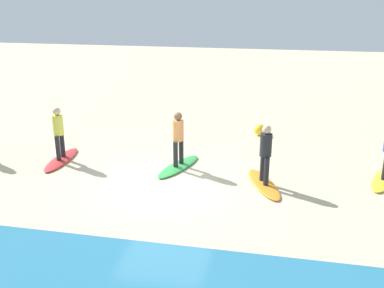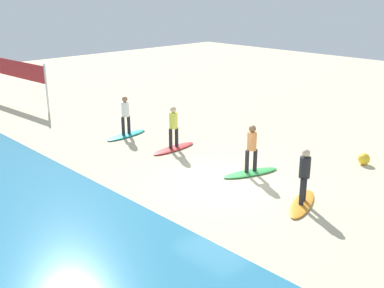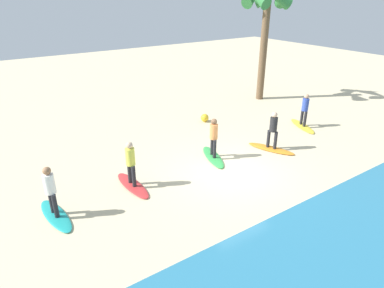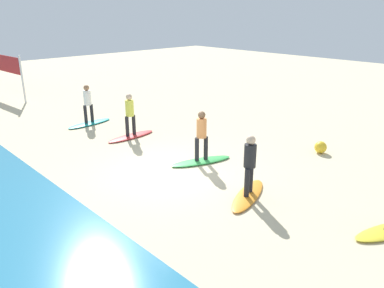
{
  "view_description": "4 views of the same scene",
  "coord_description": "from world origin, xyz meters",
  "px_view_note": "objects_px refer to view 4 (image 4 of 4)",
  "views": [
    {
      "loc": [
        -2.96,
        10.77,
        5.09
      ],
      "look_at": [
        -0.78,
        -0.0,
        1.24
      ],
      "focal_mm": 41.4,
      "sensor_mm": 36.0,
      "label": 1
    },
    {
      "loc": [
        -9.47,
        10.46,
        6.02
      ],
      "look_at": [
        1.05,
        0.38,
        1.18
      ],
      "focal_mm": 44.0,
      "sensor_mm": 36.0,
      "label": 2
    },
    {
      "loc": [
        7.63,
        8.6,
        6.34
      ],
      "look_at": [
        0.8,
        -1.48,
        0.79
      ],
      "focal_mm": 31.55,
      "sensor_mm": 36.0,
      "label": 3
    },
    {
      "loc": [
        -8.35,
        6.91,
        4.77
      ],
      "look_at": [
        -0.22,
        -0.75,
        0.8
      ],
      "focal_mm": 35.75,
      "sensor_mm": 36.0,
      "label": 4
    }
  ],
  "objects_px": {
    "surfboard_green": "(201,161)",
    "surfboard_teal": "(90,123)",
    "surfer_orange": "(250,161)",
    "surfer_red": "(130,112)",
    "beach_ball": "(321,147)",
    "surfboard_orange": "(248,195)",
    "surfer_teal": "(88,101)",
    "surfboard_red": "(131,136)",
    "surfer_green": "(202,132)"
  },
  "relations": [
    {
      "from": "surfer_green",
      "to": "surfboard_teal",
      "type": "relative_size",
      "value": 0.78
    },
    {
      "from": "surfboard_red",
      "to": "beach_ball",
      "type": "xyz_separation_m",
      "value": [
        -5.95,
        -3.82,
        0.17
      ]
    },
    {
      "from": "surfer_green",
      "to": "surfer_teal",
      "type": "height_order",
      "value": "same"
    },
    {
      "from": "surfboard_orange",
      "to": "surfer_teal",
      "type": "bearing_deg",
      "value": -113.66
    },
    {
      "from": "surfer_green",
      "to": "surfer_teal",
      "type": "distance_m",
      "value": 6.46
    },
    {
      "from": "surfboard_teal",
      "to": "beach_ball",
      "type": "xyz_separation_m",
      "value": [
        -8.67,
        -4.12,
        0.17
      ]
    },
    {
      "from": "surfer_red",
      "to": "surfer_orange",
      "type": "bearing_deg",
      "value": 174.51
    },
    {
      "from": "surfboard_orange",
      "to": "surfer_red",
      "type": "distance_m",
      "value": 6.42
    },
    {
      "from": "surfboard_orange",
      "to": "surfboard_red",
      "type": "xyz_separation_m",
      "value": [
        6.31,
        -0.61,
        0.0
      ]
    },
    {
      "from": "surfer_green",
      "to": "beach_ball",
      "type": "height_order",
      "value": "surfer_green"
    },
    {
      "from": "surfboard_orange",
      "to": "surfer_green",
      "type": "height_order",
      "value": "surfer_green"
    },
    {
      "from": "surfboard_teal",
      "to": "beach_ball",
      "type": "relative_size",
      "value": 5.0
    },
    {
      "from": "surfboard_orange",
      "to": "surfer_red",
      "type": "relative_size",
      "value": 1.28
    },
    {
      "from": "surfboard_green",
      "to": "surfer_teal",
      "type": "bearing_deg",
      "value": -66.95
    },
    {
      "from": "surfer_red",
      "to": "surfboard_teal",
      "type": "relative_size",
      "value": 0.78
    },
    {
      "from": "surfboard_orange",
      "to": "surfer_orange",
      "type": "height_order",
      "value": "surfer_orange"
    },
    {
      "from": "surfer_red",
      "to": "beach_ball",
      "type": "distance_m",
      "value": 7.12
    },
    {
      "from": "surfer_green",
      "to": "surfboard_green",
      "type": "bearing_deg",
      "value": 90.0
    },
    {
      "from": "surfboard_red",
      "to": "surfer_red",
      "type": "relative_size",
      "value": 1.28
    },
    {
      "from": "surfboard_green",
      "to": "surfboard_red",
      "type": "relative_size",
      "value": 1.0
    },
    {
      "from": "surfer_orange",
      "to": "beach_ball",
      "type": "height_order",
      "value": "surfer_orange"
    },
    {
      "from": "surfer_teal",
      "to": "beach_ball",
      "type": "bearing_deg",
      "value": -154.57
    },
    {
      "from": "surfer_green",
      "to": "surfboard_red",
      "type": "height_order",
      "value": "surfer_green"
    },
    {
      "from": "surfboard_green",
      "to": "surfer_teal",
      "type": "relative_size",
      "value": 1.28
    },
    {
      "from": "surfer_green",
      "to": "surfer_red",
      "type": "relative_size",
      "value": 1.0
    },
    {
      "from": "surfer_orange",
      "to": "surfboard_teal",
      "type": "distance_m",
      "value": 9.08
    },
    {
      "from": "surfboard_orange",
      "to": "surfboard_green",
      "type": "relative_size",
      "value": 1.0
    },
    {
      "from": "surfboard_orange",
      "to": "surfboard_red",
      "type": "relative_size",
      "value": 1.0
    },
    {
      "from": "surfboard_orange",
      "to": "surfer_green",
      "type": "relative_size",
      "value": 1.28
    },
    {
      "from": "surfer_orange",
      "to": "surfer_red",
      "type": "distance_m",
      "value": 6.34
    },
    {
      "from": "surfer_green",
      "to": "surfer_red",
      "type": "bearing_deg",
      "value": 2.78
    },
    {
      "from": "surfboard_orange",
      "to": "surfboard_red",
      "type": "distance_m",
      "value": 6.34
    },
    {
      "from": "surfer_red",
      "to": "surfboard_orange",
      "type": "bearing_deg",
      "value": 174.51
    },
    {
      "from": "surfboard_orange",
      "to": "beach_ball",
      "type": "distance_m",
      "value": 4.45
    },
    {
      "from": "surfboard_red",
      "to": "surfboard_orange",
      "type": "bearing_deg",
      "value": 82.47
    },
    {
      "from": "surfboard_teal",
      "to": "surfer_teal",
      "type": "height_order",
      "value": "surfer_teal"
    },
    {
      "from": "surfer_orange",
      "to": "beach_ball",
      "type": "distance_m",
      "value": 4.52
    },
    {
      "from": "surfer_orange",
      "to": "surfer_red",
      "type": "height_order",
      "value": "same"
    },
    {
      "from": "surfboard_green",
      "to": "surfer_red",
      "type": "height_order",
      "value": "surfer_red"
    },
    {
      "from": "surfer_orange",
      "to": "surfer_teal",
      "type": "xyz_separation_m",
      "value": [
        9.02,
        -0.31,
        0.0
      ]
    },
    {
      "from": "surfboard_green",
      "to": "surfboard_teal",
      "type": "xyz_separation_m",
      "value": [
        6.44,
        0.48,
        0.0
      ]
    },
    {
      "from": "surfer_teal",
      "to": "surfer_red",
      "type": "bearing_deg",
      "value": -173.75
    },
    {
      "from": "surfer_green",
      "to": "surfer_red",
      "type": "height_order",
      "value": "same"
    },
    {
      "from": "surfboard_orange",
      "to": "surfer_orange",
      "type": "bearing_deg",
      "value": -21.7
    },
    {
      "from": "surfboard_orange",
      "to": "beach_ball",
      "type": "bearing_deg",
      "value": 162.91
    },
    {
      "from": "surfer_orange",
      "to": "surfer_teal",
      "type": "distance_m",
      "value": 9.03
    },
    {
      "from": "surfboard_red",
      "to": "surfer_red",
      "type": "xyz_separation_m",
      "value": [
        0.0,
        0.0,
        0.99
      ]
    },
    {
      "from": "surfboard_green",
      "to": "surfer_green",
      "type": "relative_size",
      "value": 1.28
    },
    {
      "from": "surfboard_orange",
      "to": "surfer_green",
      "type": "distance_m",
      "value": 2.87
    },
    {
      "from": "surfboard_teal",
      "to": "surfer_teal",
      "type": "xyz_separation_m",
      "value": [
        0.0,
        0.0,
        0.99
      ]
    }
  ]
}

